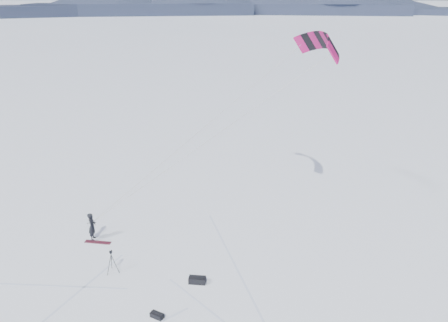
# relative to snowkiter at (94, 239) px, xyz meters

# --- Properties ---
(ground) EXTENTS (1800.00, 1800.00, 0.00)m
(ground) POSITION_rel_snowkiter_xyz_m (3.04, -4.33, 0.00)
(ground) COLOR white
(horizon_hills) EXTENTS (704.84, 706.81, 9.56)m
(horizon_hills) POSITION_rel_snowkiter_xyz_m (3.04, -4.33, 4.08)
(horizon_hills) COLOR #161F2E
(horizon_hills) RESTS_ON ground
(snow_tracks) EXTENTS (13.93, 10.25, 0.01)m
(snow_tracks) POSITION_rel_snowkiter_xyz_m (1.60, -4.65, 0.00)
(snow_tracks) COLOR #B2BDD6
(snow_tracks) RESTS_ON ground
(snowkiter) EXTENTS (0.50, 0.70, 1.79)m
(snowkiter) POSITION_rel_snowkiter_xyz_m (0.00, 0.00, 0.00)
(snowkiter) COLOR black
(snowkiter) RESTS_ON ground
(snowboard) EXTENTS (1.65, 0.44, 0.04)m
(snowboard) POSITION_rel_snowkiter_xyz_m (0.40, -0.38, 0.02)
(snowboard) COLOR maroon
(snowboard) RESTS_ON ground
(tripod) EXTENTS (0.61, 0.67, 1.34)m
(tripod) POSITION_rel_snowkiter_xyz_m (2.23, -3.28, 0.86)
(tripod) COLOR black
(tripod) RESTS_ON ground
(gear_bag_a) EXTENTS (0.91, 0.46, 0.40)m
(gear_bag_a) POSITION_rel_snowkiter_xyz_m (6.97, -3.92, 0.18)
(gear_bag_a) COLOR black
(gear_bag_a) RESTS_ON ground
(gear_bag_b) EXTENTS (0.71, 0.55, 0.29)m
(gear_bag_b) POSITION_rel_snowkiter_xyz_m (5.40, -6.66, 0.13)
(gear_bag_b) COLOR black
(gear_bag_b) RESTS_ON ground
(power_kite) EXTENTS (14.82, 6.64, 11.04)m
(power_kite) POSITION_rel_snowkiter_xyz_m (13.56, 4.18, 11.33)
(power_kite) COLOR #AC1057
(power_kite) RESTS_ON ground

